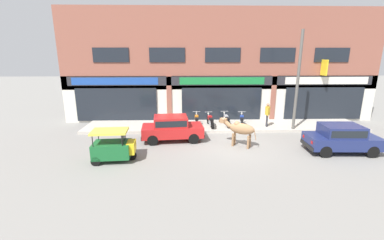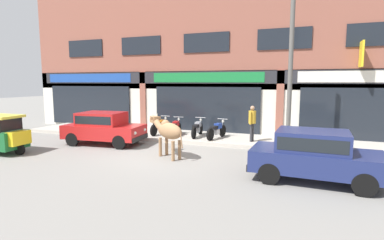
{
  "view_description": "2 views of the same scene",
  "coord_description": "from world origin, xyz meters",
  "px_view_note": "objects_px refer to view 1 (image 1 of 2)",
  "views": [
    {
      "loc": [
        -2.72,
        -13.46,
        4.97
      ],
      "look_at": [
        -2.29,
        1.0,
        1.2
      ],
      "focal_mm": 24.0,
      "sensor_mm": 36.0,
      "label": 1
    },
    {
      "loc": [
        5.03,
        -10.13,
        2.82
      ],
      "look_at": [
        0.78,
        1.0,
        1.29
      ],
      "focal_mm": 28.0,
      "sensor_mm": 36.0,
      "label": 2
    }
  ],
  "objects_px": {
    "cow": "(240,129)",
    "motorcycle_1": "(210,121)",
    "car_0": "(341,137)",
    "motorcycle_0": "(197,120)",
    "motorcycle_2": "(226,120)",
    "car_1": "(172,127)",
    "pedestrian": "(267,112)",
    "auto_rickshaw": "(114,148)",
    "motorcycle_3": "(242,120)",
    "utility_pole": "(298,81)"
  },
  "relations": [
    {
      "from": "cow",
      "to": "motorcycle_1",
      "type": "relative_size",
      "value": 1.06
    },
    {
      "from": "motorcycle_1",
      "to": "car_0",
      "type": "bearing_deg",
      "value": -35.4
    },
    {
      "from": "cow",
      "to": "motorcycle_0",
      "type": "bearing_deg",
      "value": 121.24
    },
    {
      "from": "motorcycle_2",
      "to": "motorcycle_0",
      "type": "bearing_deg",
      "value": -179.42
    },
    {
      "from": "car_1",
      "to": "cow",
      "type": "bearing_deg",
      "value": -16.42
    },
    {
      "from": "car_0",
      "to": "motorcycle_2",
      "type": "height_order",
      "value": "car_0"
    },
    {
      "from": "pedestrian",
      "to": "auto_rickshaw",
      "type": "bearing_deg",
      "value": -150.28
    },
    {
      "from": "car_0",
      "to": "motorcycle_3",
      "type": "height_order",
      "value": "car_0"
    },
    {
      "from": "cow",
      "to": "motorcycle_3",
      "type": "distance_m",
      "value": 3.61
    },
    {
      "from": "motorcycle_3",
      "to": "pedestrian",
      "type": "bearing_deg",
      "value": -5.41
    },
    {
      "from": "cow",
      "to": "pedestrian",
      "type": "height_order",
      "value": "pedestrian"
    },
    {
      "from": "utility_pole",
      "to": "cow",
      "type": "bearing_deg",
      "value": -146.66
    },
    {
      "from": "motorcycle_0",
      "to": "motorcycle_2",
      "type": "xyz_separation_m",
      "value": [
        2.03,
        0.02,
        0.0
      ]
    },
    {
      "from": "car_1",
      "to": "car_0",
      "type": "bearing_deg",
      "value": -13.56
    },
    {
      "from": "car_1",
      "to": "auto_rickshaw",
      "type": "bearing_deg",
      "value": -132.28
    },
    {
      "from": "car_0",
      "to": "motorcycle_1",
      "type": "height_order",
      "value": "car_0"
    },
    {
      "from": "utility_pole",
      "to": "motorcycle_0",
      "type": "bearing_deg",
      "value": 171.75
    },
    {
      "from": "car_1",
      "to": "motorcycle_0",
      "type": "relative_size",
      "value": 2.05
    },
    {
      "from": "motorcycle_1",
      "to": "utility_pole",
      "type": "bearing_deg",
      "value": -8.07
    },
    {
      "from": "motorcycle_2",
      "to": "pedestrian",
      "type": "bearing_deg",
      "value": -6.67
    },
    {
      "from": "motorcycle_1",
      "to": "motorcycle_2",
      "type": "relative_size",
      "value": 1.0
    },
    {
      "from": "cow",
      "to": "motorcycle_3",
      "type": "xyz_separation_m",
      "value": [
        0.87,
        3.48,
        -0.45
      ]
    },
    {
      "from": "pedestrian",
      "to": "car_1",
      "type": "bearing_deg",
      "value": -160.64
    },
    {
      "from": "cow",
      "to": "utility_pole",
      "type": "height_order",
      "value": "utility_pole"
    },
    {
      "from": "car_0",
      "to": "motorcycle_0",
      "type": "bearing_deg",
      "value": 147.34
    },
    {
      "from": "motorcycle_1",
      "to": "utility_pole",
      "type": "height_order",
      "value": "utility_pole"
    },
    {
      "from": "car_1",
      "to": "motorcycle_2",
      "type": "distance_m",
      "value": 4.4
    },
    {
      "from": "motorcycle_0",
      "to": "cow",
      "type": "bearing_deg",
      "value": -58.76
    },
    {
      "from": "utility_pole",
      "to": "motorcycle_3",
      "type": "bearing_deg",
      "value": 166.51
    },
    {
      "from": "car_1",
      "to": "pedestrian",
      "type": "height_order",
      "value": "pedestrian"
    },
    {
      "from": "car_0",
      "to": "motorcycle_1",
      "type": "xyz_separation_m",
      "value": [
        -6.29,
        4.47,
        -0.26
      ]
    },
    {
      "from": "motorcycle_0",
      "to": "motorcycle_1",
      "type": "height_order",
      "value": "same"
    },
    {
      "from": "car_1",
      "to": "auto_rickshaw",
      "type": "relative_size",
      "value": 1.84
    },
    {
      "from": "motorcycle_1",
      "to": "utility_pole",
      "type": "xyz_separation_m",
      "value": [
        5.38,
        -0.76,
        2.72
      ]
    },
    {
      "from": "motorcycle_2",
      "to": "utility_pole",
      "type": "bearing_deg",
      "value": -12.35
    },
    {
      "from": "cow",
      "to": "utility_pole",
      "type": "bearing_deg",
      "value": 33.34
    },
    {
      "from": "motorcycle_1",
      "to": "motorcycle_3",
      "type": "xyz_separation_m",
      "value": [
        2.14,
        0.01,
        0.0
      ]
    },
    {
      "from": "auto_rickshaw",
      "to": "utility_pole",
      "type": "relative_size",
      "value": 0.33
    },
    {
      "from": "cow",
      "to": "auto_rickshaw",
      "type": "relative_size",
      "value": 0.94
    },
    {
      "from": "car_0",
      "to": "auto_rickshaw",
      "type": "relative_size",
      "value": 1.81
    },
    {
      "from": "car_1",
      "to": "utility_pole",
      "type": "distance_m",
      "value": 8.39
    },
    {
      "from": "motorcycle_0",
      "to": "motorcycle_3",
      "type": "xyz_separation_m",
      "value": [
        3.06,
        -0.14,
        0.0
      ]
    },
    {
      "from": "cow",
      "to": "motorcycle_2",
      "type": "xyz_separation_m",
      "value": [
        -0.16,
        3.64,
        -0.45
      ]
    },
    {
      "from": "motorcycle_0",
      "to": "motorcycle_2",
      "type": "relative_size",
      "value": 1.0
    },
    {
      "from": "motorcycle_1",
      "to": "motorcycle_3",
      "type": "bearing_deg",
      "value": 0.39
    },
    {
      "from": "car_1",
      "to": "motorcycle_3",
      "type": "relative_size",
      "value": 2.07
    },
    {
      "from": "cow",
      "to": "motorcycle_0",
      "type": "distance_m",
      "value": 4.25
    },
    {
      "from": "motorcycle_3",
      "to": "utility_pole",
      "type": "xyz_separation_m",
      "value": [
        3.24,
        -0.78,
        2.72
      ]
    },
    {
      "from": "auto_rickshaw",
      "to": "pedestrian",
      "type": "distance_m",
      "value": 10.28
    },
    {
      "from": "motorcycle_2",
      "to": "pedestrian",
      "type": "distance_m",
      "value": 2.79
    }
  ]
}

